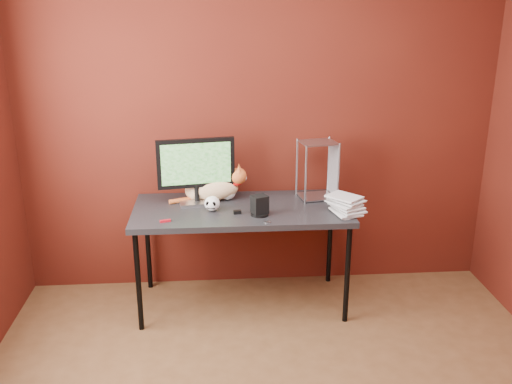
{
  "coord_description": "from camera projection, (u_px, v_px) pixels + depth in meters",
  "views": [
    {
      "loc": [
        -0.33,
        -2.35,
        2.12
      ],
      "look_at": [
        -0.06,
        1.15,
        0.94
      ],
      "focal_mm": 40.0,
      "sensor_mm": 36.0,
      "label": 1
    }
  ],
  "objects": [
    {
      "name": "room",
      "position": [
        291.0,
        165.0,
        2.46
      ],
      "size": [
        3.52,
        3.52,
        2.61
      ],
      "color": "brown",
      "rests_on": "ground"
    },
    {
      "name": "desk",
      "position": [
        241.0,
        214.0,
        3.98
      ],
      "size": [
        1.5,
        0.7,
        0.75
      ],
      "color": "black",
      "rests_on": "ground"
    },
    {
      "name": "monitor",
      "position": [
        196.0,
        168.0,
        3.97
      ],
      "size": [
        0.54,
        0.21,
        0.47
      ],
      "rotation": [
        0.0,
        0.0,
        0.15
      ],
      "color": "#A1A0A5",
      "rests_on": "desk"
    },
    {
      "name": "cat",
      "position": [
        213.0,
        188.0,
        4.1
      ],
      "size": [
        0.56,
        0.22,
        0.26
      ],
      "rotation": [
        0.0,
        0.0,
        -0.06
      ],
      "color": "orange",
      "rests_on": "desk"
    },
    {
      "name": "skull_mug",
      "position": [
        212.0,
        203.0,
        3.88
      ],
      "size": [
        0.11,
        0.11,
        0.1
      ],
      "rotation": [
        0.0,
        0.0,
        -0.21
      ],
      "color": "white",
      "rests_on": "desk"
    },
    {
      "name": "speaker",
      "position": [
        260.0,
        206.0,
        3.8
      ],
      "size": [
        0.13,
        0.12,
        0.14
      ],
      "rotation": [
        0.0,
        0.0,
        0.4
      ],
      "color": "black",
      "rests_on": "desk"
    },
    {
      "name": "book_stack",
      "position": [
        341.0,
        118.0,
        3.63
      ],
      "size": [
        0.27,
        0.27,
        1.31
      ],
      "rotation": [
        0.0,
        0.0,
        0.43
      ],
      "color": "beige",
      "rests_on": "desk"
    },
    {
      "name": "wire_rack",
      "position": [
        317.0,
        170.0,
        4.09
      ],
      "size": [
        0.28,
        0.24,
        0.43
      ],
      "rotation": [
        0.0,
        0.0,
        0.17
      ],
      "color": "#A1A0A5",
      "rests_on": "desk"
    },
    {
      "name": "pocket_knife",
      "position": [
        165.0,
        221.0,
        3.71
      ],
      "size": [
        0.07,
        0.04,
        0.01
      ],
      "primitive_type": "cube",
      "rotation": [
        0.0,
        0.0,
        0.28
      ],
      "color": "#B40D1A",
      "rests_on": "desk"
    },
    {
      "name": "black_gadget",
      "position": [
        237.0,
        212.0,
        3.85
      ],
      "size": [
        0.05,
        0.04,
        0.02
      ],
      "primitive_type": "cube",
      "rotation": [
        0.0,
        0.0,
        0.15
      ],
      "color": "black",
      "rests_on": "desk"
    },
    {
      "name": "washer",
      "position": [
        267.0,
        222.0,
        3.7
      ],
      "size": [
        0.04,
        0.04,
        0.0
      ],
      "primitive_type": "cylinder",
      "color": "#A1A0A5",
      "rests_on": "desk"
    }
  ]
}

